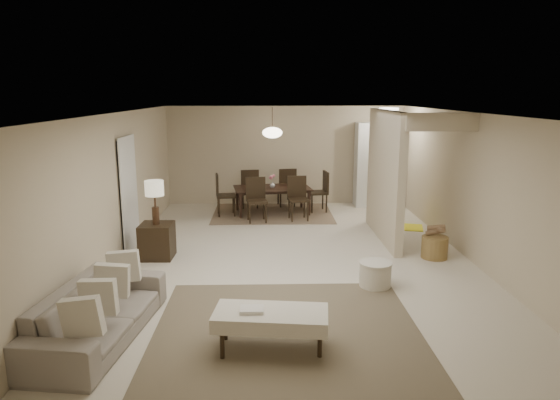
{
  "coord_description": "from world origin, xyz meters",
  "views": [
    {
      "loc": [
        -0.49,
        -8.22,
        2.82
      ],
      "look_at": [
        -0.26,
        -0.0,
        1.05
      ],
      "focal_mm": 32.0,
      "sensor_mm": 36.0,
      "label": 1
    }
  ],
  "objects_px": {
    "sofa": "(99,312)",
    "side_table": "(157,241)",
    "pantry_cabinet": "(379,165)",
    "dining_table": "(273,201)",
    "round_pouf": "(375,275)",
    "wicker_basket": "(435,247)",
    "ottoman_bench": "(271,319)"
  },
  "relations": [
    {
      "from": "sofa",
      "to": "side_table",
      "type": "relative_size",
      "value": 3.66
    },
    {
      "from": "pantry_cabinet",
      "to": "side_table",
      "type": "relative_size",
      "value": 3.47
    },
    {
      "from": "side_table",
      "to": "dining_table",
      "type": "relative_size",
      "value": 0.34
    },
    {
      "from": "round_pouf",
      "to": "wicker_basket",
      "type": "xyz_separation_m",
      "value": [
        1.31,
        1.28,
        0.0
      ]
    },
    {
      "from": "sofa",
      "to": "ottoman_bench",
      "type": "xyz_separation_m",
      "value": [
        2.0,
        -0.3,
        0.04
      ]
    },
    {
      "from": "pantry_cabinet",
      "to": "side_table",
      "type": "bearing_deg",
      "value": -139.9
    },
    {
      "from": "side_table",
      "to": "wicker_basket",
      "type": "relative_size",
      "value": 1.35
    },
    {
      "from": "ottoman_bench",
      "to": "wicker_basket",
      "type": "bearing_deg",
      "value": 53.49
    },
    {
      "from": "ottoman_bench",
      "to": "side_table",
      "type": "height_order",
      "value": "side_table"
    },
    {
      "from": "ottoman_bench",
      "to": "side_table",
      "type": "bearing_deg",
      "value": 127.63
    },
    {
      "from": "pantry_cabinet",
      "to": "dining_table",
      "type": "height_order",
      "value": "pantry_cabinet"
    },
    {
      "from": "pantry_cabinet",
      "to": "ottoman_bench",
      "type": "relative_size",
      "value": 1.59
    },
    {
      "from": "sofa",
      "to": "ottoman_bench",
      "type": "relative_size",
      "value": 1.68
    },
    {
      "from": "pantry_cabinet",
      "to": "side_table",
      "type": "height_order",
      "value": "pantry_cabinet"
    },
    {
      "from": "sofa",
      "to": "ottoman_bench",
      "type": "distance_m",
      "value": 2.02
    },
    {
      "from": "side_table",
      "to": "pantry_cabinet",
      "type": "bearing_deg",
      "value": 40.1
    },
    {
      "from": "pantry_cabinet",
      "to": "dining_table",
      "type": "bearing_deg",
      "value": -163.48
    },
    {
      "from": "ottoman_bench",
      "to": "round_pouf",
      "type": "relative_size",
      "value": 2.74
    },
    {
      "from": "side_table",
      "to": "round_pouf",
      "type": "bearing_deg",
      "value": -22.21
    },
    {
      "from": "dining_table",
      "to": "side_table",
      "type": "bearing_deg",
      "value": -131.17
    },
    {
      "from": "pantry_cabinet",
      "to": "round_pouf",
      "type": "xyz_separation_m",
      "value": [
        -1.24,
        -5.43,
        -0.86
      ]
    },
    {
      "from": "pantry_cabinet",
      "to": "ottoman_bench",
      "type": "distance_m",
      "value": 7.79
    },
    {
      "from": "sofa",
      "to": "pantry_cabinet",
      "type": "bearing_deg",
      "value": -27.17
    },
    {
      "from": "ottoman_bench",
      "to": "side_table",
      "type": "xyz_separation_m",
      "value": [
        -1.95,
        3.23,
        -0.06
      ]
    },
    {
      "from": "ottoman_bench",
      "to": "wicker_basket",
      "type": "relative_size",
      "value": 2.94
    },
    {
      "from": "sofa",
      "to": "round_pouf",
      "type": "distance_m",
      "value": 3.87
    },
    {
      "from": "pantry_cabinet",
      "to": "wicker_basket",
      "type": "bearing_deg",
      "value": -88.94
    },
    {
      "from": "pantry_cabinet",
      "to": "sofa",
      "type": "distance_m",
      "value": 8.46
    },
    {
      "from": "side_table",
      "to": "round_pouf",
      "type": "height_order",
      "value": "side_table"
    },
    {
      "from": "side_table",
      "to": "dining_table",
      "type": "height_order",
      "value": "dining_table"
    },
    {
      "from": "sofa",
      "to": "round_pouf",
      "type": "xyz_separation_m",
      "value": [
        3.56,
        1.5,
        -0.14
      ]
    },
    {
      "from": "ottoman_bench",
      "to": "dining_table",
      "type": "relative_size",
      "value": 0.74
    }
  ]
}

